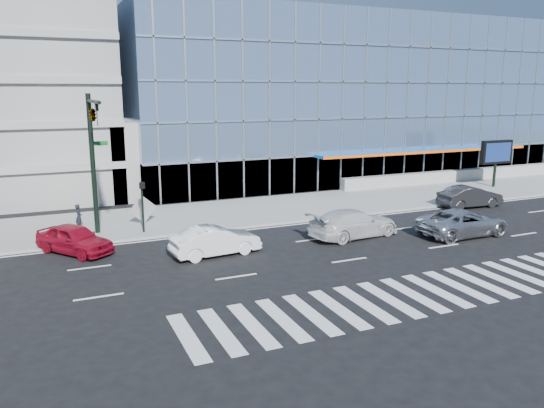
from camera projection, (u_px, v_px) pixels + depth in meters
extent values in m
plane|color=black|center=(312.00, 240.00, 30.05)|extent=(160.00, 160.00, 0.00)
cube|color=gray|center=(258.00, 210.00, 37.19)|extent=(120.00, 8.00, 0.15)
cube|color=#708FBB|center=(315.00, 98.00, 57.25)|extent=(42.00, 26.00, 15.00)
cube|color=gray|center=(144.00, 157.00, 43.16)|extent=(6.00, 8.00, 6.00)
cube|color=gray|center=(480.00, 174.00, 49.73)|extent=(30.00, 0.80, 1.00)
cylinder|color=black|center=(93.00, 165.00, 30.21)|extent=(0.28, 0.28, 8.00)
cylinder|color=black|center=(93.00, 101.00, 26.95)|extent=(0.18, 5.60, 0.18)
imported|color=black|center=(97.00, 115.00, 25.83)|extent=(0.18, 0.22, 1.10)
imported|color=black|center=(93.00, 113.00, 27.79)|extent=(0.48, 2.24, 0.90)
cube|color=#0C591E|center=(100.00, 143.00, 30.14)|extent=(0.90, 0.05, 0.25)
cylinder|color=black|center=(143.00, 207.00, 30.83)|extent=(0.12, 0.12, 3.00)
cube|color=black|center=(142.00, 186.00, 30.42)|extent=(0.30, 0.25, 0.35)
cylinder|color=black|center=(494.00, 175.00, 45.62)|extent=(0.24, 0.24, 2.00)
cube|color=black|center=(496.00, 152.00, 45.20)|extent=(3.20, 0.40, 2.00)
cube|color=#0C193F|center=(498.00, 152.00, 45.00)|extent=(2.80, 0.02, 1.60)
imported|color=silver|center=(463.00, 222.00, 30.81)|extent=(5.61, 2.61, 1.56)
imported|color=silver|center=(354.00, 223.00, 30.51)|extent=(5.81, 2.95, 1.62)
imported|color=white|center=(215.00, 241.00, 27.14)|extent=(4.73, 2.04, 1.52)
imported|color=black|center=(470.00, 197.00, 38.28)|extent=(4.84, 1.94, 1.56)
imported|color=maroon|center=(74.00, 239.00, 27.46)|extent=(4.10, 4.66, 1.52)
imported|color=black|center=(79.00, 217.00, 31.54)|extent=(0.39, 0.58, 1.55)
cube|color=#A1A1A1|center=(143.00, 209.00, 32.96)|extent=(1.79, 0.50, 1.83)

